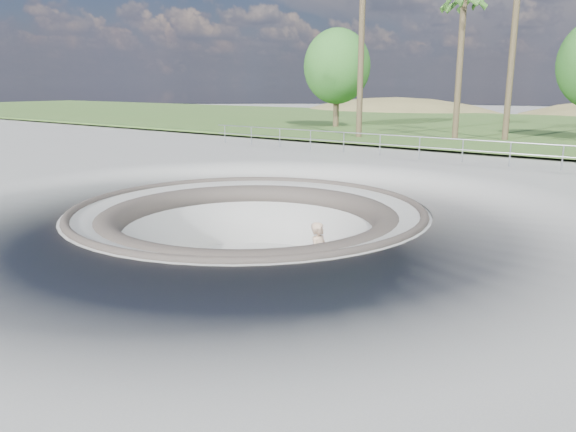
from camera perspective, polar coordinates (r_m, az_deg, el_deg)
The scene contains 8 objects.
ground at distance 16.33m, azimuth -4.04°, elevation 0.79°, with size 180.00×180.00×0.00m, color #969691.
skate_bowl at distance 16.83m, azimuth -3.94°, elevation -5.30°, with size 14.00×14.00×4.10m.
grass_strip at distance 47.37m, azimuth 24.00°, elevation 8.19°, with size 180.00×36.00×0.12m.
safety_railing at distance 26.40m, azimuth 13.20°, elevation 6.80°, with size 25.00×0.06×1.03m.
skateboard at distance 15.04m, azimuth 3.12°, elevation -7.63°, with size 0.83×0.41×0.08m.
skater at distance 14.72m, azimuth 3.17°, elevation -4.19°, with size 0.68×0.44×1.86m, color tan.
palm_b at distance 35.24m, azimuth 17.46°, elevation 20.22°, with size 2.60×2.60×9.24m.
bushy_tree_left at distance 43.89m, azimuth 4.99°, elevation 14.90°, with size 5.14×4.67×7.41m.
Camera 1 is at (10.39, -12.10, 3.54)m, focal length 35.00 mm.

